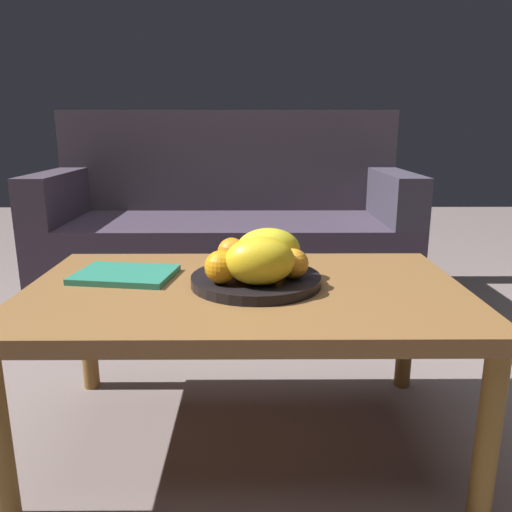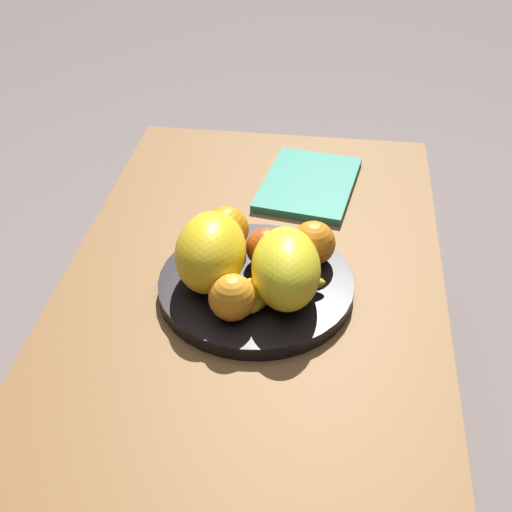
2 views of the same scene
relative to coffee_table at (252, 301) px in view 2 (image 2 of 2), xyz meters
The scene contains 11 objects.
ground_plane 0.39m from the coffee_table, ahead, with size 8.00×8.00×0.00m, color slate.
coffee_table is the anchor object (origin of this frame).
fruit_bowl 0.07m from the coffee_table, 20.95° to the left, with size 0.33×0.33×0.03m, color black.
melon_large_front 0.15m from the coffee_table, 60.90° to the right, with size 0.17×0.11×0.11m, color yellow.
melon_smaller_beside 0.15m from the coffee_table, 46.90° to the left, with size 0.17×0.11×0.11m, color yellow.
orange_front 0.15m from the coffee_table, 110.47° to the left, with size 0.08×0.08×0.08m, color orange.
orange_left 0.14m from the coffee_table, 136.43° to the right, with size 0.08×0.08×0.08m, color orange.
orange_right 0.16m from the coffee_table, ahead, with size 0.07×0.07×0.07m, color orange.
apple_left 0.11m from the coffee_table, 132.99° to the left, with size 0.07×0.07×0.07m, color #B6491B.
banana_bunch 0.12m from the coffee_table, 47.59° to the left, with size 0.17×0.15×0.06m.
magazine 0.33m from the coffee_table, 166.76° to the left, with size 0.25×0.18×0.02m, color #2A8168.
Camera 2 is at (0.90, 0.13, 1.18)m, focal length 47.72 mm.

